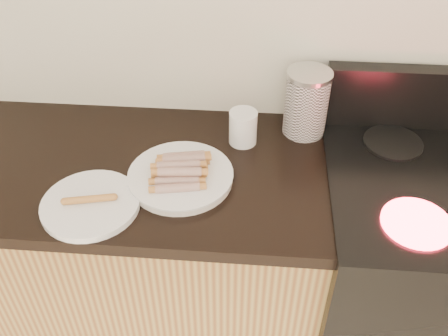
# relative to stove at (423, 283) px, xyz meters

# --- Properties ---
(cabinet_base) EXTENTS (2.20, 0.59, 0.86)m
(cabinet_base) POSITION_rel_stove_xyz_m (-1.48, 0.01, -0.03)
(cabinet_base) COLOR #A98C4B
(cabinet_base) RESTS_ON floor
(stove) EXTENTS (0.76, 0.65, 0.91)m
(stove) POSITION_rel_stove_xyz_m (0.00, 0.00, 0.00)
(stove) COLOR black
(stove) RESTS_ON floor
(burner_near_left) EXTENTS (0.18, 0.18, 0.01)m
(burner_near_left) POSITION_rel_stove_xyz_m (-0.17, -0.17, 0.46)
(burner_near_left) COLOR #FF1E2D
(burner_near_left) RESTS_ON stove
(burner_far_left) EXTENTS (0.18, 0.18, 0.01)m
(burner_far_left) POSITION_rel_stove_xyz_m (-0.17, 0.17, 0.46)
(burner_far_left) COLOR black
(burner_far_left) RESTS_ON stove
(main_plate) EXTENTS (0.30, 0.30, 0.02)m
(main_plate) POSITION_rel_stove_xyz_m (-0.80, -0.04, 0.45)
(main_plate) COLOR white
(main_plate) RESTS_ON counter_slab
(side_plate) EXTENTS (0.31, 0.31, 0.02)m
(side_plate) POSITION_rel_stove_xyz_m (-1.02, -0.17, 0.45)
(side_plate) COLOR white
(side_plate) RESTS_ON counter_slab
(hotdog_pile) EXTENTS (0.12, 0.18, 0.05)m
(hotdog_pile) POSITION_rel_stove_xyz_m (-0.80, -0.04, 0.48)
(hotdog_pile) COLOR maroon
(hotdog_pile) RESTS_ON main_plate
(plain_sausages) EXTENTS (0.13, 0.05, 0.02)m
(plain_sausages) POSITION_rel_stove_xyz_m (-1.02, -0.17, 0.47)
(plain_sausages) COLOR #C7572E
(plain_sausages) RESTS_ON side_plate
(canister) EXTENTS (0.14, 0.14, 0.21)m
(canister) POSITION_rel_stove_xyz_m (-0.44, 0.23, 0.55)
(canister) COLOR white
(canister) RESTS_ON counter_slab
(mug) EXTENTS (0.11, 0.11, 0.11)m
(mug) POSITION_rel_stove_xyz_m (-0.63, 0.16, 0.50)
(mug) COLOR silver
(mug) RESTS_ON counter_slab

